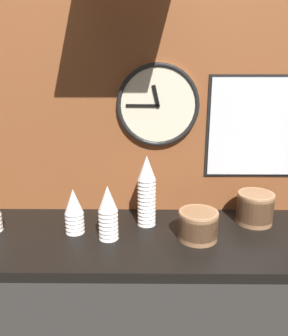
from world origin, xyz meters
The scene contains 9 objects.
ground_plane centered at (0.00, 0.00, -0.02)m, with size 1.60×0.56×0.04m, color black.
wall_tiled_back centered at (0.00, 0.27, 0.53)m, with size 1.60×0.03×1.05m.
cup_stack_center_right centered at (0.05, 0.10, 0.16)m, with size 0.08×0.08×0.31m.
cup_stack_center_left centered at (-0.24, 0.02, 0.10)m, with size 0.08×0.08×0.19m.
cup_stack_center centered at (-0.10, -0.03, 0.11)m, with size 0.08×0.08×0.23m.
bowl_stack_far_right centered at (0.53, 0.12, 0.07)m, with size 0.16×0.16×0.14m.
bowl_stack_right centered at (0.26, -0.03, 0.06)m, with size 0.16×0.16×0.12m.
wall_clock centered at (0.10, 0.23, 0.50)m, with size 0.36×0.03×0.36m.
menu_board centered at (0.53, 0.24, 0.40)m, with size 0.43×0.01×0.46m.
Camera 1 is at (0.06, -1.32, 0.70)m, focal length 38.00 mm.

